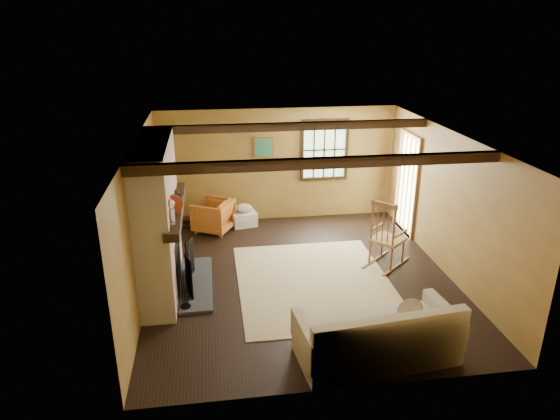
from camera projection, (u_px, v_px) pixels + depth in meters
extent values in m
plane|color=black|center=(300.00, 277.00, 8.43)|extent=(5.50, 5.50, 0.00)
cube|color=#A28039|center=(278.00, 165.00, 10.55)|extent=(5.00, 0.02, 2.40)
cube|color=#A28039|center=(346.00, 300.00, 5.46)|extent=(5.00, 0.02, 2.40)
cube|color=#A28039|center=(141.00, 219.00, 7.67)|extent=(0.02, 5.50, 2.40)
cube|color=#A28039|center=(448.00, 204.00, 8.34)|extent=(0.02, 5.50, 2.40)
cube|color=white|center=(302.00, 138.00, 7.58)|extent=(5.00, 5.50, 0.02)
cube|color=black|center=(319.00, 163.00, 6.49)|extent=(5.00, 0.12, 0.14)
cube|color=black|center=(290.00, 127.00, 8.71)|extent=(5.00, 0.12, 0.14)
cube|color=black|center=(324.00, 150.00, 10.54)|extent=(1.02, 0.06, 1.32)
cube|color=#ACD3A1|center=(324.00, 150.00, 10.57)|extent=(0.90, 0.01, 1.20)
cube|color=black|center=(324.00, 150.00, 10.55)|extent=(0.90, 0.03, 0.02)
cube|color=brown|center=(407.00, 184.00, 9.97)|extent=(0.06, 1.00, 2.06)
cube|color=#ACD3A1|center=(408.00, 184.00, 9.98)|extent=(0.01, 0.80, 1.85)
cube|color=brown|center=(263.00, 147.00, 10.34)|extent=(0.42, 0.03, 0.42)
cube|color=#267264|center=(263.00, 148.00, 10.32)|extent=(0.36, 0.01, 0.36)
cube|color=#AB4742|center=(158.00, 219.00, 7.70)|extent=(0.50, 2.20, 2.40)
cube|color=black|center=(167.00, 262.00, 7.98)|extent=(0.38, 1.00, 0.85)
cube|color=#3E3F44|center=(195.00, 283.00, 8.19)|extent=(0.55, 1.80, 0.05)
cube|color=black|center=(176.00, 209.00, 7.69)|extent=(0.22, 2.30, 0.12)
cube|color=black|center=(189.00, 276.00, 7.69)|extent=(0.11, 0.31, 0.65)
cube|color=black|center=(189.00, 266.00, 8.00)|extent=(0.02, 0.32, 0.65)
cube|color=black|center=(190.00, 257.00, 8.30)|extent=(0.12, 0.31, 0.65)
cylinder|color=black|center=(186.00, 306.00, 7.47)|extent=(0.15, 0.15, 0.02)
cylinder|color=black|center=(182.00, 290.00, 7.33)|extent=(0.01, 0.01, 0.62)
cylinder|color=black|center=(184.00, 289.00, 7.36)|extent=(0.01, 0.01, 0.62)
cylinder|color=black|center=(186.00, 288.00, 7.39)|extent=(0.01, 0.01, 0.62)
cylinder|color=white|center=(171.00, 216.00, 6.93)|extent=(0.10, 0.10, 0.23)
sphere|color=white|center=(170.00, 204.00, 6.86)|extent=(0.13, 0.13, 0.13)
cylinder|color=#A73113|center=(172.00, 205.00, 7.25)|extent=(0.30, 0.07, 0.30)
cube|color=black|center=(175.00, 199.00, 7.76)|extent=(0.24, 0.18, 0.12)
cylinder|color=black|center=(176.00, 193.00, 8.03)|extent=(0.08, 0.08, 0.11)
cylinder|color=black|center=(176.00, 192.00, 8.12)|extent=(0.07, 0.07, 0.08)
cube|color=#CEB489|center=(314.00, 282.00, 8.27)|extent=(2.50, 3.00, 0.01)
cube|color=#A88851|center=(387.00, 240.00, 8.73)|extent=(0.70, 0.70, 0.05)
cube|color=brown|center=(384.00, 205.00, 8.33)|extent=(0.36, 0.40, 0.08)
cylinder|color=brown|center=(403.00, 251.00, 8.84)|extent=(0.04, 0.04, 0.46)
cylinder|color=brown|center=(382.00, 245.00, 9.09)|extent=(0.04, 0.04, 0.46)
cylinder|color=brown|center=(391.00, 259.00, 8.54)|extent=(0.04, 0.04, 0.46)
cylinder|color=brown|center=(370.00, 252.00, 8.79)|extent=(0.04, 0.04, 0.46)
cylinder|color=brown|center=(394.00, 227.00, 8.32)|extent=(0.04, 0.04, 0.79)
cylinder|color=brown|center=(372.00, 221.00, 8.58)|extent=(0.04, 0.04, 0.79)
cylinder|color=brown|center=(388.00, 226.00, 8.40)|extent=(0.02, 0.02, 0.65)
cylinder|color=brown|center=(383.00, 225.00, 8.46)|extent=(0.02, 0.02, 0.65)
cylinder|color=brown|center=(377.00, 223.00, 8.52)|extent=(0.02, 0.02, 0.65)
cube|color=brown|center=(400.00, 234.00, 8.53)|extent=(0.36, 0.32, 0.03)
cube|color=brown|center=(377.00, 227.00, 8.81)|extent=(0.36, 0.32, 0.03)
cube|color=brown|center=(396.00, 267.00, 8.77)|extent=(0.70, 0.62, 0.03)
cube|color=brown|center=(375.00, 260.00, 9.02)|extent=(0.70, 0.62, 0.03)
cube|color=beige|center=(376.00, 342.00, 6.38)|extent=(2.07, 1.10, 0.44)
cube|color=beige|center=(391.00, 337.00, 5.92)|extent=(1.99, 0.36, 0.55)
cube|color=beige|center=(306.00, 340.00, 6.09)|extent=(0.23, 0.90, 0.40)
cube|color=beige|center=(444.00, 319.00, 6.52)|extent=(0.23, 0.90, 0.40)
ellipsoid|color=beige|center=(410.00, 311.00, 6.46)|extent=(0.37, 0.16, 0.36)
cylinder|color=#4F3722|center=(188.00, 225.00, 10.41)|extent=(0.45, 0.14, 0.14)
cylinder|color=#4F3722|center=(195.00, 225.00, 10.43)|extent=(0.45, 0.14, 0.14)
cylinder|color=#4F3722|center=(202.00, 224.00, 10.45)|extent=(0.45, 0.14, 0.14)
cylinder|color=#4F3722|center=(187.00, 219.00, 10.36)|extent=(0.45, 0.14, 0.14)
cylinder|color=#4F3722|center=(194.00, 218.00, 10.38)|extent=(0.45, 0.14, 0.14)
cylinder|color=#4F3722|center=(202.00, 218.00, 10.40)|extent=(0.45, 0.14, 0.14)
cube|color=white|center=(244.00, 219.00, 10.51)|extent=(0.57, 0.47, 0.30)
ellipsoid|color=beige|center=(244.00, 208.00, 10.43)|extent=(0.44, 0.41, 0.18)
imported|color=#BF6026|center=(213.00, 216.00, 10.18)|extent=(0.97, 0.96, 0.66)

